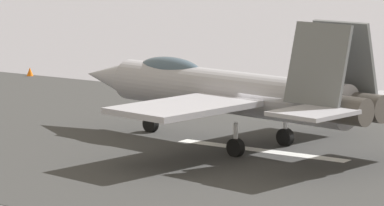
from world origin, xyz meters
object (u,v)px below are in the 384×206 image
Objects in this scene: crew_person at (186,79)px; marker_cone_far at (30,72)px; marker_cone_mid at (306,98)px; fighter_jet at (230,90)px.

crew_person reaches higher than marker_cone_far.
marker_cone_mid is 1.00× the size of marker_cone_far.
fighter_jet reaches higher than crew_person.
fighter_jet is 30.86× the size of marker_cone_far.
marker_cone_mid and marker_cone_far have the same top height.
fighter_jet is 12.90m from marker_cone_mid.
marker_cone_mid is at bearing 180.00° from marker_cone_far.
crew_person is 7.14m from marker_cone_mid.
crew_person is at bearing 175.48° from marker_cone_far.
marker_cone_far is (22.68, -12.35, -2.11)m from fighter_jet.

